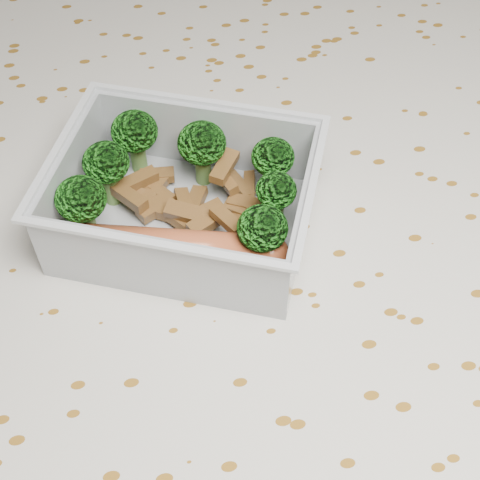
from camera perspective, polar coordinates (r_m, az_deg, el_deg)
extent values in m
cube|color=brown|center=(0.49, -1.11, -3.79)|extent=(1.40, 0.90, 0.04)
cube|color=silver|center=(0.47, -1.15, -2.18)|extent=(1.46, 0.96, 0.01)
cube|color=silver|center=(0.89, -6.67, 18.77)|extent=(1.46, 0.01, 0.18)
cube|color=silver|center=(0.49, -4.51, 1.37)|extent=(0.21, 0.19, 0.00)
cube|color=silver|center=(0.51, -2.82, 8.81)|extent=(0.16, 0.07, 0.06)
cube|color=silver|center=(0.43, -6.97, -2.28)|extent=(0.16, 0.07, 0.06)
cube|color=silver|center=(0.46, 5.32, 2.08)|extent=(0.05, 0.11, 0.06)
cube|color=silver|center=(0.50, -14.06, 5.18)|extent=(0.05, 0.11, 0.06)
cube|color=silver|center=(0.50, -2.83, 11.68)|extent=(0.17, 0.08, 0.00)
cube|color=silver|center=(0.41, -7.55, -0.29)|extent=(0.17, 0.08, 0.00)
cube|color=silver|center=(0.44, 6.19, 4.53)|extent=(0.06, 0.12, 0.00)
cube|color=silver|center=(0.48, -15.23, 7.72)|extent=(0.06, 0.12, 0.00)
cylinder|color=#608C3F|center=(0.52, -8.66, 7.07)|extent=(0.02, 0.02, 0.03)
ellipsoid|color=#27901C|center=(0.51, -9.00, 9.15)|extent=(0.04, 0.04, 0.03)
cylinder|color=#608C3F|center=(0.51, -3.15, 6.14)|extent=(0.02, 0.02, 0.03)
ellipsoid|color=#27901C|center=(0.49, -3.28, 8.26)|extent=(0.04, 0.04, 0.03)
cylinder|color=#608C3F|center=(0.50, 2.71, 4.98)|extent=(0.02, 0.02, 0.03)
ellipsoid|color=#27901C|center=(0.48, 2.82, 7.09)|extent=(0.03, 0.03, 0.03)
cylinder|color=#608C3F|center=(0.50, -10.92, 4.44)|extent=(0.02, 0.02, 0.03)
ellipsoid|color=#27901C|center=(0.49, -11.37, 6.51)|extent=(0.03, 0.03, 0.03)
cylinder|color=#608C3F|center=(0.47, 2.99, 2.16)|extent=(0.02, 0.02, 0.03)
ellipsoid|color=#27901C|center=(0.46, 3.12, 4.26)|extent=(0.03, 0.03, 0.02)
cylinder|color=#608C3F|center=(0.48, -12.89, 1.40)|extent=(0.02, 0.02, 0.03)
ellipsoid|color=#27901C|center=(0.47, -13.43, 3.44)|extent=(0.04, 0.04, 0.03)
cylinder|color=#608C3F|center=(0.46, 1.85, -1.05)|extent=(0.02, 0.02, 0.03)
ellipsoid|color=#27901C|center=(0.44, 1.93, 1.02)|extent=(0.03, 0.03, 0.03)
cube|color=brown|center=(0.49, 1.08, 2.83)|extent=(0.02, 0.02, 0.01)
cube|color=brown|center=(0.50, -8.56, 3.86)|extent=(0.03, 0.02, 0.01)
cube|color=brown|center=(0.51, -6.83, 4.92)|extent=(0.02, 0.02, 0.01)
cube|color=brown|center=(0.50, -8.58, 5.11)|extent=(0.03, 0.02, 0.01)
cube|color=brown|center=(0.48, -4.98, 1.48)|extent=(0.02, 0.03, 0.01)
cube|color=brown|center=(0.49, 0.39, 3.03)|extent=(0.03, 0.02, 0.01)
cube|color=brown|center=(0.49, -9.48, 3.68)|extent=(0.03, 0.03, 0.01)
cube|color=brown|center=(0.51, -8.01, 4.17)|extent=(0.03, 0.02, 0.01)
cube|color=brown|center=(0.50, -4.85, 3.21)|extent=(0.01, 0.02, 0.01)
cube|color=brown|center=(0.49, 0.31, 2.43)|extent=(0.03, 0.03, 0.01)
cube|color=brown|center=(0.48, -4.51, 2.33)|extent=(0.03, 0.03, 0.01)
cube|color=brown|center=(0.49, -1.32, 6.29)|extent=(0.03, 0.03, 0.01)
cube|color=brown|center=(0.51, -0.15, 4.60)|extent=(0.02, 0.03, 0.01)
cube|color=brown|center=(0.49, -2.73, 2.40)|extent=(0.03, 0.02, 0.01)
cube|color=brown|center=(0.49, -6.76, 2.50)|extent=(0.03, 0.03, 0.01)
cube|color=brown|center=(0.50, -7.80, 3.52)|extent=(0.03, 0.02, 0.01)
cube|color=brown|center=(0.50, -1.11, 4.96)|extent=(0.02, 0.02, 0.01)
cube|color=brown|center=(0.47, -2.96, 1.44)|extent=(0.03, 0.02, 0.01)
cube|color=brown|center=(0.50, -7.06, 4.06)|extent=(0.03, 0.03, 0.01)
cube|color=brown|center=(0.49, 0.36, 2.20)|extent=(0.03, 0.02, 0.01)
cube|color=brown|center=(0.48, -3.89, 1.28)|extent=(0.02, 0.03, 0.01)
cube|color=brown|center=(0.46, -1.13, 1.75)|extent=(0.02, 0.03, 0.01)
cube|color=brown|center=(0.49, -7.28, 2.79)|extent=(0.03, 0.02, 0.01)
cube|color=brown|center=(0.50, 0.84, 4.39)|extent=(0.01, 0.03, 0.01)
cube|color=brown|center=(0.50, -3.74, 3.51)|extent=(0.02, 0.03, 0.01)
cube|color=brown|center=(0.52, -7.08, 5.48)|extent=(0.03, 0.01, 0.01)
cylinder|color=#B4532D|center=(0.45, -5.46, -0.65)|extent=(0.13, 0.06, 0.03)
sphere|color=#B4532D|center=(0.45, 2.61, -1.18)|extent=(0.03, 0.03, 0.03)
sphere|color=#B4532D|center=(0.47, -13.21, -0.13)|extent=(0.03, 0.03, 0.03)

